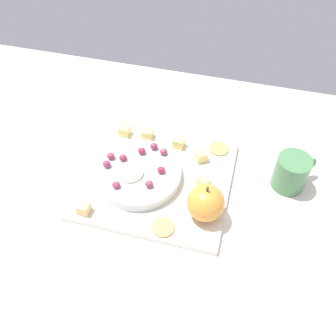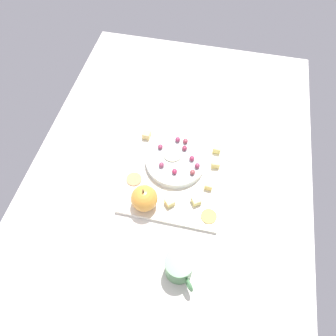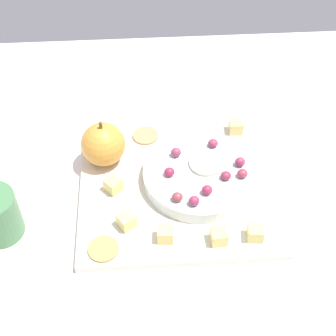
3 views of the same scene
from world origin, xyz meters
The scene contains 24 objects.
table centered at (0.00, 0.00, 1.50)cm, with size 121.32×87.78×3.00cm, color silver.
platter centered at (4.32, 2.27, 3.70)cm, with size 32.51×29.72×1.39cm, color silver.
serving_dish centered at (0.74, 1.24, 5.60)cm, with size 18.59×18.59×2.41cm, color silver.
apple_whole centered at (16.50, -4.54, 8.19)cm, with size 7.58×7.58×7.58cm, color gold.
apple_stem centered at (16.50, -4.54, 12.58)cm, with size 0.50×0.50×1.20cm, color brown.
cheese_cube_0 centered at (12.88, 9.84, 5.60)cm, with size 2.40×2.40×2.40cm, color #E4D577.
cheese_cube_1 centered at (-6.64, 13.38, 5.60)cm, with size 2.40×2.40×2.40cm, color #E3D475.
cheese_cube_2 centered at (-7.32, -10.17, 5.60)cm, with size 2.40×2.40×2.40cm, color #E8C876.
cheese_cube_3 centered at (6.99, 12.72, 5.60)cm, with size 2.40×2.40×2.40cm, color #F4D575.
cheese_cube_4 centered at (14.95, 2.46, 5.60)cm, with size 2.40×2.40×2.40cm, color #E5CE74.
cheese_cube_5 centered at (-1.01, 13.71, 5.60)cm, with size 2.40×2.40×2.40cm, color #E8D374.
cracker_0 centered at (9.25, -9.89, 4.60)cm, with size 4.68×4.68×0.40cm, color tan.
cracker_1 centered at (16.44, 14.17, 4.60)cm, with size 4.68×4.68×0.40cm, color tan.
grape_0 centered at (0.00, 6.20, 7.62)cm, with size 1.74×1.56×1.62cm, color #952C4A.
grape_1 centered at (-2.27, -4.25, 7.51)cm, with size 1.74×1.56×1.41cm, color #93324F.
grape_2 centered at (2.26, 8.25, 7.63)cm, with size 1.74×1.56×1.64cm, color #913250.
grape_3 centered at (-6.16, 3.05, 7.55)cm, with size 1.74×1.56×1.49cm, color #963545.
grape_4 centered at (-6.16, 0.53, 7.63)cm, with size 1.74×1.56×1.64cm, color #963153.
grape_5 centered at (4.79, 7.24, 7.55)cm, with size 1.74×1.56×1.48cm, color brown.
grape_6 centered at (5.68, 1.95, 7.55)cm, with size 1.74×1.56×1.49cm, color #992646.
grape_7 centered at (-3.40, 3.29, 7.51)cm, with size 1.74×1.56×1.41cm, color #8A2B44.
grape_8 centered at (4.27, -2.39, 7.62)cm, with size 1.74×1.56×1.62cm, color #923B57.
apple_slice_0 centered at (-0.64, -0.08, 7.11)cm, with size 5.71×5.71×0.60cm, color beige.
cup centered at (32.71, 8.73, 7.04)cm, with size 9.02×8.30×8.06cm.
Camera 2 is at (52.42, 10.13, 86.09)cm, focal length 32.91 mm.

